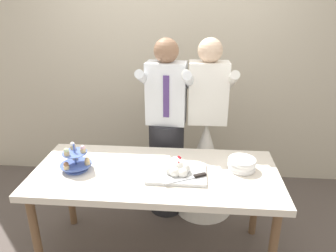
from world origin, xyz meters
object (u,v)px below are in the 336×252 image
Objects in this scene: main_cake_tray at (177,170)px; plate_stack at (242,164)px; cupcake_stand at (76,160)px; dessert_table at (156,180)px; person_groom at (166,140)px; person_bride at (205,155)px.

plate_stack is (0.47, 0.11, 0.00)m from main_cake_tray.
main_cake_tray is at bearing -0.80° from cupcake_stand.
main_cake_tray is 2.04× the size of plate_stack.
person_groom is at bearing 87.60° from dessert_table.
plate_stack is 0.12× the size of person_groom.
dessert_table is at bearing -173.21° from plate_stack.
plate_stack is at bearing 6.79° from dessert_table.
person_bride is (0.36, 0.04, -0.16)m from person_groom.
dessert_table is 0.61m from cupcake_stand.
cupcake_stand reaches higher than plate_stack.
cupcake_stand is at bearing -175.22° from plate_stack.
main_cake_tray is at bearing -12.92° from dessert_table.
dessert_table is 0.65m from plate_stack.
dessert_table is 1.08× the size of person_groom.
cupcake_stand is at bearing -144.66° from person_bride.
person_groom and person_bride have the same top height.
person_bride reaches higher than main_cake_tray.
person_groom reaches higher than cupcake_stand.
main_cake_tray reaches higher than dessert_table.
main_cake_tray is at bearing -166.58° from plate_stack.
person_bride reaches higher than dessert_table.
cupcake_stand is 0.14× the size of person_bride.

